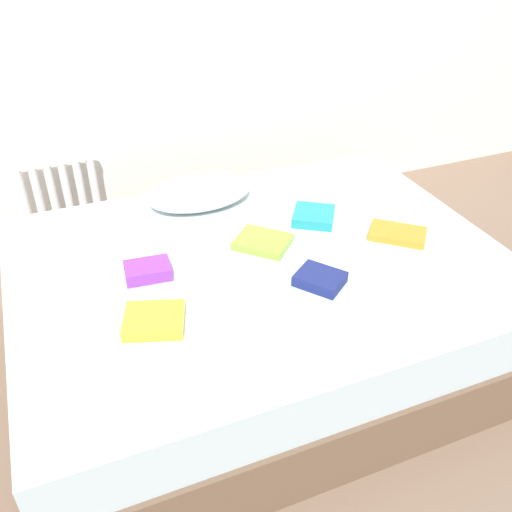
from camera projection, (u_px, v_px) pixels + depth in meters
The scene contains 10 objects.
ground_plane at pixel (260, 349), 2.55m from camera, with size 8.00×8.00×0.00m, color #7F6651.
bed at pixel (260, 307), 2.41m from camera, with size 2.00×1.50×0.50m.
radiator at pixel (61, 197), 3.07m from camera, with size 0.42×0.04×0.46m.
pillow at pixel (199, 192), 2.61m from camera, with size 0.50×0.31×0.12m, color white.
textbook_navy at pixel (320, 279), 2.12m from camera, with size 0.17×0.14×0.04m, color navy.
textbook_teal at pixel (314, 216), 2.51m from camera, with size 0.18×0.18×0.04m, color teal.
textbook_orange at pixel (397, 234), 2.40m from camera, with size 0.23×0.15×0.03m, color orange.
textbook_lime at pixel (263, 242), 2.34m from camera, with size 0.22×0.18×0.03m, color #8CC638.
textbook_purple at pixel (148, 271), 2.16m from camera, with size 0.17×0.12×0.05m, color purple.
textbook_yellow at pixel (154, 320), 1.92m from camera, with size 0.20×0.17×0.04m, color yellow.
Camera 1 is at (-0.72, -1.72, 1.79)m, focal length 39.28 mm.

